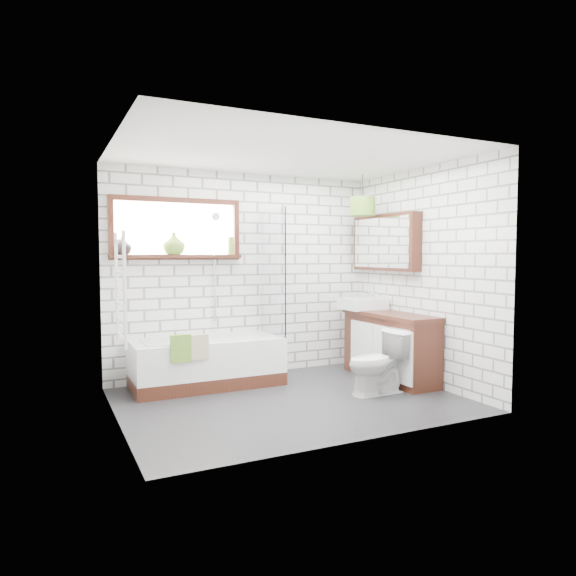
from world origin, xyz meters
name	(u,v)px	position (x,y,z in m)	size (l,w,h in m)	color
floor	(290,400)	(0.00, 0.00, -0.01)	(3.40, 2.60, 0.01)	#232326
ceiling	(290,154)	(0.00, 0.00, 2.50)	(3.40, 2.60, 0.01)	white
wall_back	(244,275)	(0.00, 1.30, 1.25)	(3.40, 0.01, 2.50)	white
wall_front	(363,286)	(0.00, -1.30, 1.25)	(3.40, 0.01, 2.50)	white
wall_left	(115,283)	(-1.70, 0.00, 1.25)	(0.01, 2.60, 2.50)	white
wall_right	(422,276)	(1.70, 0.00, 1.25)	(0.01, 2.60, 2.50)	white
window	(177,229)	(-0.85, 1.26, 1.80)	(1.52, 0.16, 0.68)	black
towel_radiator	(120,289)	(-1.66, 0.00, 1.20)	(0.06, 0.52, 1.00)	white
mirror_cabinet	(385,243)	(1.62, 0.60, 1.65)	(0.16, 1.20, 0.70)	black
shower_riser	(215,267)	(-0.40, 1.26, 1.35)	(0.02, 0.02, 1.30)	silver
bathtub	(207,362)	(-0.60, 0.93, 0.27)	(1.68, 0.74, 0.54)	white
shower_screen	(273,272)	(0.22, 0.93, 1.29)	(0.02, 0.72, 1.50)	white
towel_green	(181,349)	(-1.00, 0.56, 0.52)	(0.21, 0.06, 0.29)	#5E8F2A
towel_beige	(199,347)	(-0.80, 0.56, 0.52)	(0.20, 0.05, 0.26)	tan
vanity	(390,346)	(1.47, 0.29, 0.40)	(0.45, 1.40, 0.80)	black
basin	(363,303)	(1.41, 0.79, 0.88)	(0.51, 0.44, 0.15)	white
tap	(373,298)	(1.57, 0.79, 0.94)	(0.03, 0.03, 0.17)	silver
toilet	(378,362)	(0.95, -0.20, 0.34)	(0.67, 0.38, 0.69)	white
vase_olive	(174,245)	(-0.89, 1.23, 1.61)	(0.25, 0.25, 0.26)	olive
vase_dark	(123,247)	(-1.46, 1.23, 1.58)	(0.19, 0.19, 0.20)	black
bottle	(231,248)	(-0.20, 1.23, 1.59)	(0.07, 0.07, 0.21)	olive
pendant	(362,206)	(1.35, 0.71, 2.10)	(0.31, 0.31, 0.23)	#5E8F2A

